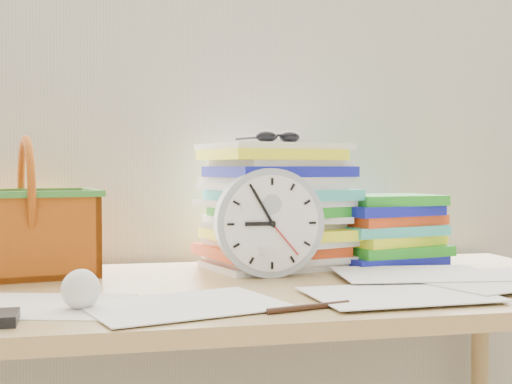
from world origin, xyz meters
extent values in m
cube|color=silver|center=(0.00, 2.00, 1.35)|extent=(4.00, 0.04, 2.70)
cube|color=beige|center=(0.00, 1.98, 1.30)|extent=(2.40, 0.01, 2.50)
cube|color=tan|center=(0.00, 1.60, 0.73)|extent=(1.40, 0.70, 0.03)
cylinder|color=#A0AAB2|center=(0.04, 1.69, 0.86)|extent=(0.23, 0.05, 0.23)
sphere|color=white|center=(-0.34, 1.43, 0.78)|extent=(0.06, 0.06, 0.06)
cylinder|color=black|center=(0.02, 1.34, 0.76)|extent=(0.15, 0.05, 0.01)
camera|label=1|loc=(-0.31, 0.26, 0.98)|focal=50.00mm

